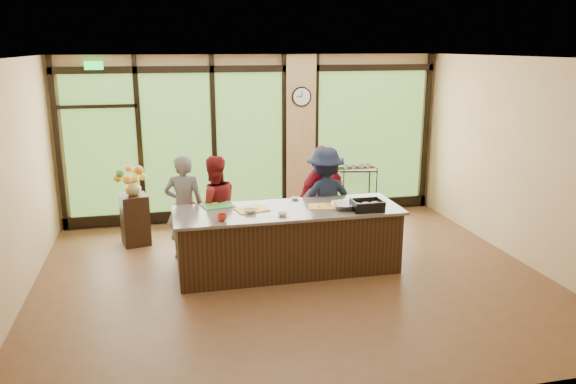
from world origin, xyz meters
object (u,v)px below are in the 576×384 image
cook_right (325,199)px  flower_stand (135,220)px  island_base (288,241)px  bar_cart (357,184)px  roasting_pan (367,208)px  cook_left (184,207)px

cook_right → flower_stand: 3.09m
island_base → flower_stand: bearing=143.2°
flower_stand → bar_cart: bar_cart is taller
cook_right → island_base: bearing=38.6°
cook_right → bar_cart: size_ratio=1.67×
island_base → roasting_pan: bearing=-16.2°
island_base → roasting_pan: roasting_pan is taller
island_base → bar_cart: bearing=51.9°
bar_cart → flower_stand: bearing=-157.0°
island_base → cook_left: 1.68m
flower_stand → bar_cart: 4.17m
island_base → bar_cart: bar_cart is taller
island_base → cook_right: bearing=42.9°
cook_left → flower_stand: bearing=-35.3°
flower_stand → roasting_pan: bearing=-43.4°
island_base → cook_right: cook_right is taller
bar_cart → cook_right: bearing=-112.1°
roasting_pan → flower_stand: roasting_pan is taller
cook_left → bar_cart: (3.32, 1.61, -0.22)m
cook_left → cook_right: 2.17m
island_base → cook_right: 1.11m
cook_right → bar_cart: bearing=-127.9°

